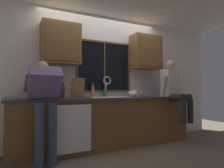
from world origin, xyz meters
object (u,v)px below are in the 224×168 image
person_sitting_on_counter (174,88)px  soap_dispenser (138,93)px  bottle_green_glass (105,93)px  person_standing (44,98)px  cutting_board (78,88)px  bottle_tall_clear (93,91)px  mixing_bowl (135,94)px  knife_block (60,92)px

person_sitting_on_counter → soap_dispenser: person_sitting_on_counter is taller
soap_dispenser → bottle_green_glass: (-0.48, 0.45, 0.01)m
person_standing → soap_dispenser: (1.70, 0.07, 0.05)m
cutting_board → person_standing: bearing=-142.9°
person_standing → bottle_green_glass: bearing=23.5°
person_sitting_on_counter → cutting_board: size_ratio=3.48×
cutting_board → bottle_tall_clear: size_ratio=1.35×
person_standing → mixing_bowl: size_ratio=5.47×
knife_block → person_sitting_on_counter: bearing=-9.1°
person_sitting_on_counter → knife_block: bearing=170.9°
soap_dispenser → bottle_green_glass: size_ratio=0.97×
person_sitting_on_counter → mixing_bowl: person_sitting_on_counter is taller
cutting_board → bottle_green_glass: 0.56m
knife_block → bottle_tall_clear: bearing=9.5°
person_standing → person_sitting_on_counter: 2.55m
person_sitting_on_counter → cutting_board: (-1.88, 0.48, -0.01)m
soap_dispenser → bottle_green_glass: bearing=136.8°
cutting_board → bottle_green_glass: cutting_board is taller
mixing_bowl → knife_block: bearing=174.7°
knife_block → bottle_tall_clear: knife_block is taller
knife_block → mixing_bowl: bearing=-5.3°
bottle_green_glass → person_standing: bearing=-156.5°
soap_dispenser → person_sitting_on_counter: bearing=-3.4°
cutting_board → person_sitting_on_counter: bearing=-14.4°
person_standing → bottle_tall_clear: 1.07m
bottle_green_glass → bottle_tall_clear: 0.27m
knife_block → mixing_bowl: (1.42, -0.13, -0.05)m
person_standing → soap_dispenser: bearing=2.5°
cutting_board → soap_dispenser: 1.12m
person_standing → bottle_tall_clear: person_standing is taller
cutting_board → mixing_bowl: size_ratio=1.30×
person_standing → mixing_bowl: (1.74, 0.25, 0.04)m
person_standing → cutting_board: bearing=37.1°
person_sitting_on_counter → soap_dispenser: 0.86m
person_standing → mixing_bowl: 1.75m
person_standing → knife_block: bearing=50.3°
person_sitting_on_counter → knife_block: size_ratio=3.92×
soap_dispenser → person_standing: bearing=-177.5°
knife_block → soap_dispenser: 1.41m
person_standing → cutting_board: 0.85m
cutting_board → soap_dispenser: cutting_board is taller
bottle_green_glass → person_sitting_on_counter: bearing=-20.8°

